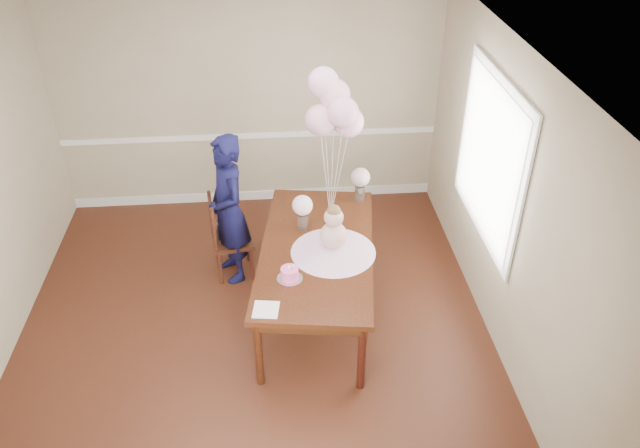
# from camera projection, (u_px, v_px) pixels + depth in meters

# --- Properties ---
(floor) EXTENTS (4.50, 5.00, 0.00)m
(floor) POSITION_uv_depth(u_px,v_px,m) (255.00, 335.00, 5.98)
(floor) COLOR #34160D
(floor) RESTS_ON ground
(ceiling) EXTENTS (4.50, 5.00, 0.02)m
(ceiling) POSITION_uv_depth(u_px,v_px,m) (233.00, 61.00, 4.47)
(ceiling) COLOR white
(ceiling) RESTS_ON wall_back
(wall_back) EXTENTS (4.50, 0.02, 2.70)m
(wall_back) POSITION_uv_depth(u_px,v_px,m) (248.00, 101.00, 7.29)
(wall_back) COLOR tan
(wall_back) RESTS_ON floor
(wall_right) EXTENTS (0.02, 5.00, 2.70)m
(wall_right) POSITION_uv_depth(u_px,v_px,m) (507.00, 206.00, 5.38)
(wall_right) COLOR tan
(wall_right) RESTS_ON floor
(chair_rail_trim) EXTENTS (4.50, 0.02, 0.07)m
(chair_rail_trim) POSITION_uv_depth(u_px,v_px,m) (251.00, 136.00, 7.53)
(chair_rail_trim) COLOR white
(chair_rail_trim) RESTS_ON wall_back
(baseboard_trim) EXTENTS (4.50, 0.02, 0.12)m
(baseboard_trim) POSITION_uv_depth(u_px,v_px,m) (255.00, 195.00, 8.00)
(baseboard_trim) COLOR white
(baseboard_trim) RESTS_ON floor
(window_frame) EXTENTS (0.02, 1.66, 1.56)m
(window_frame) POSITION_uv_depth(u_px,v_px,m) (490.00, 158.00, 5.68)
(window_frame) COLOR white
(window_frame) RESTS_ON wall_right
(window_blinds) EXTENTS (0.01, 1.50, 1.40)m
(window_blinds) POSITION_uv_depth(u_px,v_px,m) (488.00, 158.00, 5.68)
(window_blinds) COLOR silver
(window_blinds) RESTS_ON wall_right
(dining_table_top) EXTENTS (1.33, 2.21, 0.05)m
(dining_table_top) POSITION_uv_depth(u_px,v_px,m) (317.00, 250.00, 5.84)
(dining_table_top) COLOR black
(dining_table_top) RESTS_ON table_leg_fl
(table_apron) EXTENTS (1.21, 2.09, 0.10)m
(table_apron) POSITION_uv_depth(u_px,v_px,m) (317.00, 257.00, 5.89)
(table_apron) COLOR black
(table_apron) RESTS_ON table_leg_fl
(table_leg_fl) EXTENTS (0.08, 0.08, 0.73)m
(table_leg_fl) POSITION_uv_depth(u_px,v_px,m) (259.00, 352.00, 5.29)
(table_leg_fl) COLOR black
(table_leg_fl) RESTS_ON floor
(table_leg_fr) EXTENTS (0.08, 0.08, 0.73)m
(table_leg_fr) POSITION_uv_depth(u_px,v_px,m) (362.00, 357.00, 5.25)
(table_leg_fr) COLOR black
(table_leg_fr) RESTS_ON floor
(table_leg_bl) EXTENTS (0.08, 0.08, 0.73)m
(table_leg_bl) POSITION_uv_depth(u_px,v_px,m) (283.00, 226.00, 6.88)
(table_leg_bl) COLOR black
(table_leg_bl) RESTS_ON floor
(table_leg_br) EXTENTS (0.08, 0.08, 0.73)m
(table_leg_br) POSITION_uv_depth(u_px,v_px,m) (362.00, 229.00, 6.83)
(table_leg_br) COLOR black
(table_leg_br) RESTS_ON floor
(baby_skirt) EXTENTS (0.89, 0.89, 0.10)m
(baby_skirt) POSITION_uv_depth(u_px,v_px,m) (333.00, 247.00, 5.75)
(baby_skirt) COLOR #E4A8CE
(baby_skirt) RESTS_ON dining_table_top
(baby_torso) EXTENTS (0.25, 0.25, 0.25)m
(baby_torso) POSITION_uv_depth(u_px,v_px,m) (333.00, 235.00, 5.67)
(baby_torso) COLOR pink
(baby_torso) RESTS_ON baby_skirt
(baby_head) EXTENTS (0.18, 0.18, 0.18)m
(baby_head) POSITION_uv_depth(u_px,v_px,m) (334.00, 217.00, 5.56)
(baby_head) COLOR #CEA18E
(baby_head) RESTS_ON baby_torso
(baby_hair) EXTENTS (0.12, 0.12, 0.12)m
(baby_hair) POSITION_uv_depth(u_px,v_px,m) (334.00, 211.00, 5.53)
(baby_hair) COLOR brown
(baby_hair) RESTS_ON baby_head
(cake_platter) EXTENTS (0.26, 0.26, 0.01)m
(cake_platter) POSITION_uv_depth(u_px,v_px,m) (290.00, 278.00, 5.45)
(cake_platter) COLOR silver
(cake_platter) RESTS_ON dining_table_top
(birthday_cake) EXTENTS (0.18, 0.18, 0.10)m
(birthday_cake) POSITION_uv_depth(u_px,v_px,m) (290.00, 273.00, 5.42)
(birthday_cake) COLOR #FD509F
(birthday_cake) RESTS_ON cake_platter
(cake_flower_a) EXTENTS (0.03, 0.03, 0.03)m
(cake_flower_a) POSITION_uv_depth(u_px,v_px,m) (289.00, 267.00, 5.38)
(cake_flower_a) COLOR white
(cake_flower_a) RESTS_ON birthday_cake
(cake_flower_b) EXTENTS (0.03, 0.03, 0.03)m
(cake_flower_b) POSITION_uv_depth(u_px,v_px,m) (293.00, 266.00, 5.40)
(cake_flower_b) COLOR white
(cake_flower_b) RESTS_ON birthday_cake
(rose_vase_near) EXTENTS (0.12, 0.12, 0.17)m
(rose_vase_near) POSITION_uv_depth(u_px,v_px,m) (303.00, 222.00, 6.05)
(rose_vase_near) COLOR silver
(rose_vase_near) RESTS_ON dining_table_top
(roses_near) EXTENTS (0.20, 0.20, 0.20)m
(roses_near) POSITION_uv_depth(u_px,v_px,m) (302.00, 205.00, 5.94)
(roses_near) COLOR silver
(roses_near) RESTS_ON rose_vase_near
(rose_vase_far) EXTENTS (0.12, 0.12, 0.17)m
(rose_vase_far) POSITION_uv_depth(u_px,v_px,m) (360.00, 193.00, 6.50)
(rose_vase_far) COLOR silver
(rose_vase_far) RESTS_ON dining_table_top
(roses_far) EXTENTS (0.20, 0.20, 0.20)m
(roses_far) POSITION_uv_depth(u_px,v_px,m) (360.00, 177.00, 6.39)
(roses_far) COLOR beige
(roses_far) RESTS_ON rose_vase_far
(napkin) EXTENTS (0.24, 0.24, 0.01)m
(napkin) POSITION_uv_depth(u_px,v_px,m) (266.00, 310.00, 5.11)
(napkin) COLOR white
(napkin) RESTS_ON dining_table_top
(balloon_weight) EXTENTS (0.05, 0.05, 0.02)m
(balloon_weight) POSITION_uv_depth(u_px,v_px,m) (331.00, 214.00, 6.29)
(balloon_weight) COLOR silver
(balloon_weight) RESTS_ON dining_table_top
(balloon_a) EXTENTS (0.29, 0.29, 0.29)m
(balloon_a) POSITION_uv_depth(u_px,v_px,m) (320.00, 120.00, 5.72)
(balloon_a) COLOR #E8A5BD
(balloon_a) RESTS_ON balloon_ribbon_a
(balloon_b) EXTENTS (0.29, 0.29, 0.29)m
(balloon_b) POSITION_uv_depth(u_px,v_px,m) (343.00, 112.00, 5.61)
(balloon_b) COLOR #EAA5CA
(balloon_b) RESTS_ON balloon_ribbon_b
(balloon_c) EXTENTS (0.29, 0.29, 0.29)m
(balloon_c) POSITION_uv_depth(u_px,v_px,m) (335.00, 94.00, 5.69)
(balloon_c) COLOR #F3ACC2
(balloon_c) RESTS_ON balloon_ribbon_c
(balloon_d) EXTENTS (0.29, 0.29, 0.29)m
(balloon_d) POSITION_uv_depth(u_px,v_px,m) (323.00, 83.00, 5.65)
(balloon_d) COLOR #FFB4D4
(balloon_d) RESTS_ON balloon_ribbon_d
(balloon_e) EXTENTS (0.29, 0.29, 0.29)m
(balloon_e) POSITION_uv_depth(u_px,v_px,m) (349.00, 122.00, 5.81)
(balloon_e) COLOR #FFB4D5
(balloon_e) RESTS_ON balloon_ribbon_e
(balloon_ribbon_a) EXTENTS (0.10, 0.02, 0.87)m
(balloon_ribbon_a) POSITION_uv_depth(u_px,v_px,m) (326.00, 176.00, 6.05)
(balloon_ribbon_a) COLOR white
(balloon_ribbon_a) RESTS_ON balloon_weight
(balloon_ribbon_b) EXTENTS (0.10, 0.07, 0.97)m
(balloon_ribbon_b) POSITION_uv_depth(u_px,v_px,m) (336.00, 173.00, 6.00)
(balloon_ribbon_b) COLOR white
(balloon_ribbon_b) RESTS_ON balloon_weight
(balloon_ribbon_c) EXTENTS (0.04, 0.10, 1.08)m
(balloon_ribbon_c) POSITION_uv_depth(u_px,v_px,m) (332.00, 164.00, 6.03)
(balloon_ribbon_c) COLOR white
(balloon_ribbon_c) RESTS_ON balloon_weight
(balloon_ribbon_d) EXTENTS (0.07, 0.12, 1.18)m
(balloon_ribbon_d) POSITION_uv_depth(u_px,v_px,m) (327.00, 159.00, 6.01)
(balloon_ribbon_d) COLOR white
(balloon_ribbon_d) RESTS_ON balloon_weight
(balloon_ribbon_e) EXTENTS (0.16, 0.06, 0.81)m
(balloon_ribbon_e) POSITION_uv_depth(u_px,v_px,m) (339.00, 177.00, 6.09)
(balloon_ribbon_e) COLOR white
(balloon_ribbon_e) RESTS_ON balloon_weight
(dining_chair_seat) EXTENTS (0.46, 0.46, 0.05)m
(dining_chair_seat) POSITION_uv_depth(u_px,v_px,m) (233.00, 240.00, 6.56)
(dining_chair_seat) COLOR black
(dining_chair_seat) RESTS_ON chair_leg_fl
(chair_leg_fl) EXTENTS (0.04, 0.04, 0.40)m
(chair_leg_fl) POSITION_uv_depth(u_px,v_px,m) (220.00, 268.00, 6.52)
(chair_leg_fl) COLOR #3B1B10
(chair_leg_fl) RESTS_ON floor
(chair_leg_fr) EXTENTS (0.04, 0.04, 0.40)m
(chair_leg_fr) POSITION_uv_depth(u_px,v_px,m) (252.00, 264.00, 6.58)
(chair_leg_fr) COLOR #3A1610
(chair_leg_fr) RESTS_ON floor
(chair_leg_bl) EXTENTS (0.04, 0.04, 0.40)m
(chair_leg_bl) POSITION_uv_depth(u_px,v_px,m) (217.00, 250.00, 6.79)
(chair_leg_bl) COLOR #39150F
(chair_leg_bl) RESTS_ON floor
(chair_leg_br) EXTENTS (0.04, 0.04, 0.40)m
(chair_leg_br) POSITION_uv_depth(u_px,v_px,m) (248.00, 246.00, 6.85)
(chair_leg_br) COLOR black
(chair_leg_br) RESTS_ON floor
(chair_back_post_l) EXTENTS (0.04, 0.04, 0.52)m
(chair_back_post_l) POSITION_uv_depth(u_px,v_px,m) (214.00, 230.00, 6.24)
(chair_back_post_l) COLOR #3A190F
(chair_back_post_l) RESTS_ON dining_chair_seat
(chair_back_post_r) EXTENTS (0.04, 0.04, 0.52)m
(chair_back_post_r) POSITION_uv_depth(u_px,v_px,m) (211.00, 213.00, 6.51)
(chair_back_post_r) COLOR black
(chair_back_post_r) RESTS_ON dining_chair_seat
(chair_slat_low) EXTENTS (0.08, 0.37, 0.05)m
(chair_slat_low) POSITION_uv_depth(u_px,v_px,m) (214.00, 230.00, 6.44)
(chair_slat_low) COLOR #371B0F
(chair_slat_low) RESTS_ON dining_chair_seat
(chair_slat_mid) EXTENTS (0.08, 0.37, 0.05)m
(chair_slat_mid) POSITION_uv_depth(u_px,v_px,m) (212.00, 218.00, 6.35)
(chair_slat_mid) COLOR #35130E
(chair_slat_mid) RESTS_ON dining_chair_seat
(chair_slat_top) EXTENTS (0.08, 0.37, 0.05)m
(chair_slat_top) POSITION_uv_depth(u_px,v_px,m) (211.00, 206.00, 6.27)
(chair_slat_top) COLOR #371D0F
(chair_slat_top) RESTS_ON dining_chair_seat
(woman) EXTENTS (0.58, 0.70, 1.63)m
(woman) POSITION_uv_depth(u_px,v_px,m) (228.00, 210.00, 6.32)
(woman) COLOR black
(woman) RESTS_ON floor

